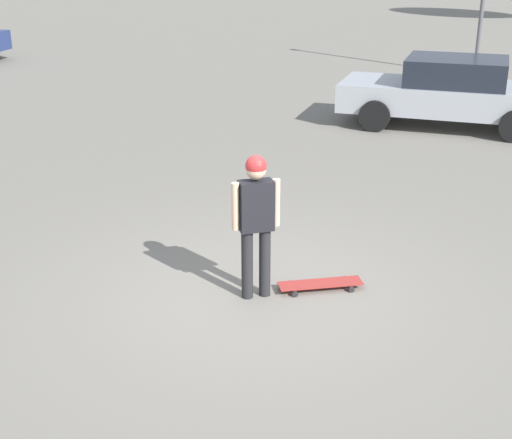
{
  "coord_description": "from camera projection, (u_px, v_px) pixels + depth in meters",
  "views": [
    {
      "loc": [
        5.13,
        4.93,
        3.7
      ],
      "look_at": [
        0.0,
        0.0,
        0.92
      ],
      "focal_mm": 50.0,
      "sensor_mm": 36.0,
      "label": 1
    }
  ],
  "objects": [
    {
      "name": "ground_plane",
      "position": [
        256.0,
        296.0,
        7.97
      ],
      "size": [
        220.0,
        220.0,
        0.0
      ],
      "primitive_type": "plane",
      "color": "gray"
    },
    {
      "name": "person",
      "position": [
        256.0,
        213.0,
        7.61
      ],
      "size": [
        0.47,
        0.36,
        1.63
      ],
      "rotation": [
        0.0,
        0.0,
        2.62
      ],
      "color": "#262628",
      "rests_on": "ground_plane"
    },
    {
      "name": "skateboard",
      "position": [
        320.0,
        284.0,
        8.1
      ],
      "size": [
        0.92,
        0.76,
        0.08
      ],
      "rotation": [
        0.0,
        0.0,
        -0.63
      ],
      "color": "#A5332D",
      "rests_on": "ground_plane"
    },
    {
      "name": "car_parked_near",
      "position": [
        450.0,
        92.0,
        14.99
      ],
      "size": [
        3.56,
        4.83,
        1.46
      ],
      "rotation": [
        0.0,
        0.0,
        -1.13
      ],
      "color": "#ADB2B7",
      "rests_on": "ground_plane"
    }
  ]
}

